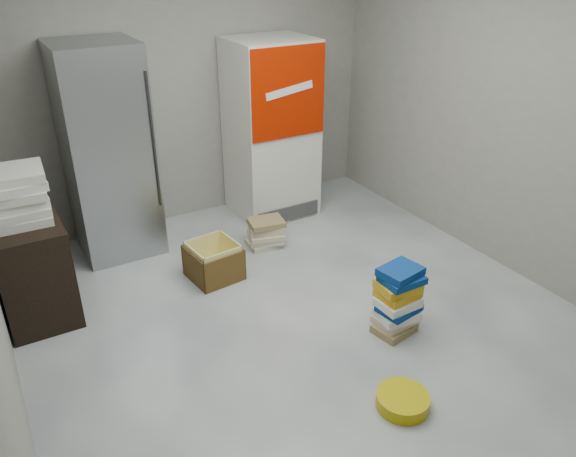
% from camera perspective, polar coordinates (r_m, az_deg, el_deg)
% --- Properties ---
extents(ground, '(5.00, 5.00, 0.00)m').
position_cam_1_polar(ground, '(4.25, 3.36, -10.96)').
color(ground, silver).
rests_on(ground, ground).
extents(room_shell, '(4.04, 5.04, 2.82)m').
position_cam_1_polar(room_shell, '(3.44, 4.19, 13.24)').
color(room_shell, gray).
rests_on(room_shell, ground).
extents(steel_fridge, '(0.70, 0.72, 1.90)m').
position_cam_1_polar(steel_fridge, '(5.26, -17.87, 7.37)').
color(steel_fridge, '#A5A8AD').
rests_on(steel_fridge, ground).
extents(coke_cooler, '(0.80, 0.73, 1.80)m').
position_cam_1_polar(coke_cooler, '(5.81, -1.71, 10.04)').
color(coke_cooler, silver).
rests_on(coke_cooler, ground).
extents(wood_shelf, '(0.50, 0.80, 0.80)m').
position_cam_1_polar(wood_shelf, '(4.72, -24.49, -3.58)').
color(wood_shelf, black).
rests_on(wood_shelf, ground).
extents(supply_box_stack, '(0.44, 0.44, 0.39)m').
position_cam_1_polar(supply_box_stack, '(4.47, -25.90, 2.99)').
color(supply_box_stack, white).
rests_on(supply_box_stack, wood_shelf).
extents(phonebook_stack_main, '(0.35, 0.30, 0.54)m').
position_cam_1_polar(phonebook_stack_main, '(4.23, 11.09, -7.18)').
color(phonebook_stack_main, olive).
rests_on(phonebook_stack_main, ground).
extents(phonebook_stack_side, '(0.40, 0.35, 0.27)m').
position_cam_1_polar(phonebook_stack_side, '(5.36, -2.25, -0.42)').
color(phonebook_stack_side, '#C9B692').
rests_on(phonebook_stack_side, ground).
extents(cardboard_box, '(0.45, 0.45, 0.33)m').
position_cam_1_polar(cardboard_box, '(4.90, -7.55, -3.54)').
color(cardboard_box, yellow).
rests_on(cardboard_box, ground).
extents(bucket_lid, '(0.36, 0.36, 0.09)m').
position_cam_1_polar(bucket_lid, '(3.77, 11.56, -16.77)').
color(bucket_lid, '#BFA709').
rests_on(bucket_lid, ground).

